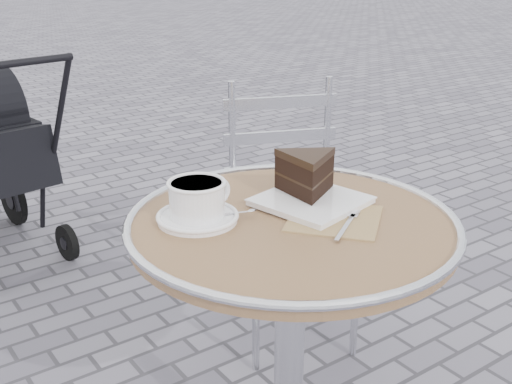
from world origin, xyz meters
TOP-DOWN VIEW (x-y plane):
  - cafe_table at (0.00, 0.00)m, footprint 0.72×0.72m
  - cappuccino_set at (-0.16, 0.12)m, footprint 0.20×0.17m
  - cake_plate_set at (0.10, 0.06)m, footprint 0.27×0.35m
  - bistro_chair at (0.46, 0.61)m, footprint 0.51×0.51m

SIDE VIEW (x-z plane):
  - bistro_chair at x=0.46m, z-range 0.10..0.98m
  - cafe_table at x=0.00m, z-range 0.20..0.94m
  - cappuccino_set at x=-0.16m, z-range 0.73..0.81m
  - cake_plate_set at x=0.10m, z-range 0.73..0.84m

